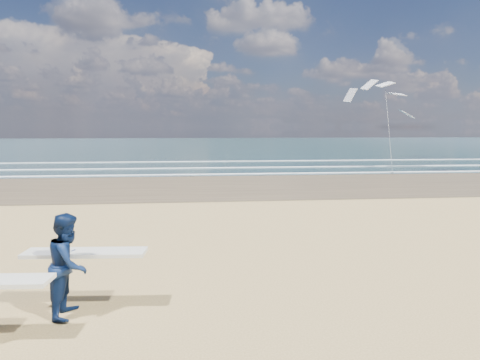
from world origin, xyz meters
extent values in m
cube|color=#193538|center=(20.00, 72.00, 0.01)|extent=(220.00, 100.00, 0.02)
cube|color=white|center=(20.00, 22.80, 0.05)|extent=(220.00, 0.50, 0.05)
cube|color=white|center=(20.00, 27.50, 0.05)|extent=(220.00, 0.50, 0.05)
cube|color=white|center=(20.00, 34.00, 0.05)|extent=(220.00, 0.50, 0.05)
imported|color=#0B1A3E|center=(-0.27, 0.86, 0.91)|extent=(0.73, 0.92, 1.83)
cube|color=silver|center=(-0.07, 1.21, 1.02)|extent=(2.23, 0.68, 0.07)
cube|color=slate|center=(16.04, 22.38, 0.05)|extent=(0.12, 0.12, 0.10)
camera|label=1|loc=(1.96, -6.68, 3.31)|focal=32.00mm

